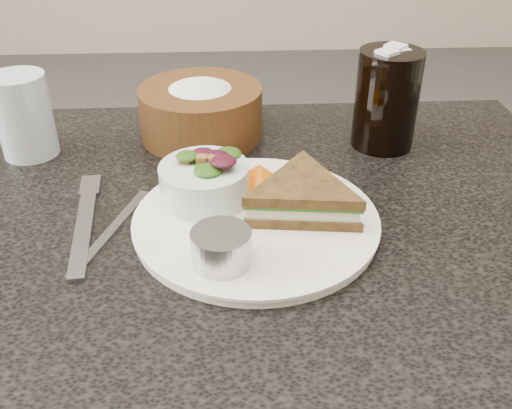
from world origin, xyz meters
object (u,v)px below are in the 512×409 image
object	(u,v)px
sandwich	(303,197)
water_glass	(24,116)
salad_bowl	(204,176)
bread_basket	(201,104)
cola_glass	(387,96)
dressing_ramekin	(221,248)
dinner_plate	(256,221)

from	to	relation	value
sandwich	water_glass	bearing A→B (deg)	158.82
sandwich	salad_bowl	xyz separation A→B (m)	(-0.12, 0.04, 0.01)
bread_basket	cola_glass	bearing A→B (deg)	-9.24
sandwich	salad_bowl	bearing A→B (deg)	168.86
dressing_ramekin	water_glass	bearing A→B (deg)	134.16
dressing_ramekin	cola_glass	bearing A→B (deg)	50.34
salad_bowl	water_glass	size ratio (longest dim) A/B	0.92
cola_glass	water_glass	size ratio (longest dim) A/B	1.30
salad_bowl	dressing_ramekin	world-z (taller)	salad_bowl
salad_bowl	dressing_ramekin	size ratio (longest dim) A/B	1.72
dinner_plate	bread_basket	size ratio (longest dim) A/B	1.55
bread_basket	water_glass	xyz separation A→B (m)	(-0.25, -0.05, 0.01)
sandwich	cola_glass	size ratio (longest dim) A/B	1.03
salad_bowl	cola_glass	bearing A→B (deg)	31.89
sandwich	salad_bowl	size ratio (longest dim) A/B	1.45
sandwich	dinner_plate	bearing A→B (deg)	-166.06
cola_glass	water_glass	xyz separation A→B (m)	(-0.52, -0.00, -0.02)
sandwich	bread_basket	xyz separation A→B (m)	(-0.13, 0.24, 0.02)
bread_basket	sandwich	bearing A→B (deg)	-62.52
dinner_plate	water_glass	distance (m)	0.38
salad_bowl	water_glass	bearing A→B (deg)	148.32
dinner_plate	bread_basket	bearing A→B (deg)	105.80
dinner_plate	cola_glass	distance (m)	0.30
sandwich	cola_glass	xyz separation A→B (m)	(0.14, 0.20, 0.04)
dressing_ramekin	cola_glass	size ratio (longest dim) A/B	0.41
sandwich	dressing_ramekin	distance (m)	0.13
salad_bowl	bread_basket	size ratio (longest dim) A/B	0.59
bread_basket	water_glass	size ratio (longest dim) A/B	1.56
water_glass	bread_basket	bearing A→B (deg)	10.70
dressing_ramekin	water_glass	size ratio (longest dim) A/B	0.54
sandwich	cola_glass	distance (m)	0.25
water_glass	sandwich	bearing A→B (deg)	-27.65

